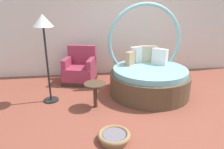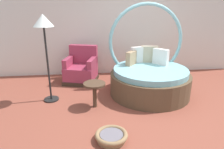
{
  "view_description": "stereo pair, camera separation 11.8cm",
  "coord_description": "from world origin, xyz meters",
  "px_view_note": "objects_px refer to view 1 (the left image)",
  "views": [
    {
      "loc": [
        -1.19,
        -3.52,
        2.01
      ],
      "look_at": [
        -0.62,
        0.63,
        0.55
      ],
      "focal_mm": 32.85,
      "sensor_mm": 36.0,
      "label": 1
    },
    {
      "loc": [
        -1.08,
        -3.54,
        2.01
      ],
      "look_at": [
        -0.62,
        0.63,
        0.55
      ],
      "focal_mm": 32.85,
      "sensor_mm": 36.0,
      "label": 2
    }
  ],
  "objects_px": {
    "red_armchair": "(80,70)",
    "side_table": "(95,88)",
    "round_daybed": "(149,76)",
    "floor_lamp": "(44,29)",
    "pet_basket": "(114,136)"
  },
  "relations": [
    {
      "from": "round_daybed",
      "to": "side_table",
      "type": "xyz_separation_m",
      "value": [
        -1.29,
        -0.58,
        0.02
      ]
    },
    {
      "from": "red_armchair",
      "to": "side_table",
      "type": "xyz_separation_m",
      "value": [
        0.31,
        -1.52,
        0.1
      ]
    },
    {
      "from": "round_daybed",
      "to": "floor_lamp",
      "type": "xyz_separation_m",
      "value": [
        -2.23,
        -0.17,
        1.12
      ]
    },
    {
      "from": "round_daybed",
      "to": "red_armchair",
      "type": "bearing_deg",
      "value": 149.52
    },
    {
      "from": "round_daybed",
      "to": "red_armchair",
      "type": "relative_size",
      "value": 2.09
    },
    {
      "from": "red_armchair",
      "to": "floor_lamp",
      "type": "distance_m",
      "value": 1.75
    },
    {
      "from": "round_daybed",
      "to": "red_armchair",
      "type": "xyz_separation_m",
      "value": [
        -1.59,
        0.94,
        -0.08
      ]
    },
    {
      "from": "floor_lamp",
      "to": "round_daybed",
      "type": "bearing_deg",
      "value": 4.27
    },
    {
      "from": "red_armchair",
      "to": "pet_basket",
      "type": "height_order",
      "value": "red_armchair"
    },
    {
      "from": "red_armchair",
      "to": "floor_lamp",
      "type": "relative_size",
      "value": 0.54
    },
    {
      "from": "round_daybed",
      "to": "floor_lamp",
      "type": "height_order",
      "value": "round_daybed"
    },
    {
      "from": "floor_lamp",
      "to": "side_table",
      "type": "bearing_deg",
      "value": -23.84
    },
    {
      "from": "red_armchair",
      "to": "pet_basket",
      "type": "relative_size",
      "value": 1.92
    },
    {
      "from": "round_daybed",
      "to": "pet_basket",
      "type": "bearing_deg",
      "value": -121.99
    },
    {
      "from": "pet_basket",
      "to": "red_armchair",
      "type": "bearing_deg",
      "value": 101.26
    }
  ]
}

